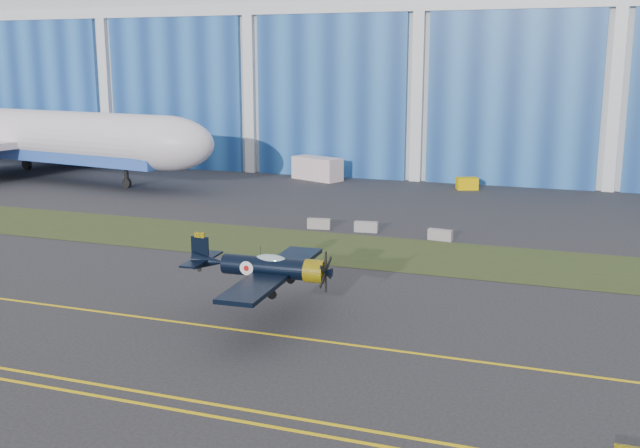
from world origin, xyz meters
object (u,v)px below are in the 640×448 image
(jetliner, at_px, (6,79))
(shipping_container, at_px, (317,169))
(warbird, at_px, (265,267))
(tug, at_px, (467,184))

(jetliner, xyz_separation_m, shipping_container, (37.55, 10.11, -10.69))
(warbird, distance_m, shipping_container, 51.25)
(shipping_container, bearing_deg, jetliner, -141.79)
(warbird, distance_m, jetliner, 65.87)
(jetliner, relative_size, shipping_container, 12.12)
(warbird, bearing_deg, tug, 83.15)
(warbird, bearing_deg, jetliner, 140.93)
(warbird, relative_size, jetliner, 0.15)
(shipping_container, relative_size, tug, 2.76)
(warbird, height_order, tug, warbird)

